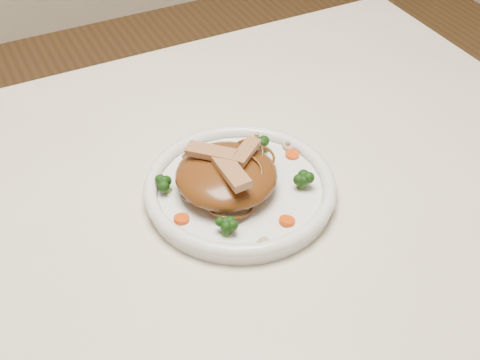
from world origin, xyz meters
name	(u,v)px	position (x,y,z in m)	size (l,w,h in m)	color
table	(204,241)	(0.00, 0.00, 0.65)	(1.20, 0.80, 0.75)	silver
plate	(240,192)	(0.05, -0.03, 0.76)	(0.27, 0.27, 0.02)	white
noodle_mound	(226,175)	(0.03, -0.02, 0.79)	(0.14, 0.14, 0.05)	#5D3111
chicken_a	(246,151)	(0.06, -0.02, 0.82)	(0.06, 0.02, 0.01)	tan
chicken_b	(211,152)	(0.02, 0.00, 0.82)	(0.07, 0.02, 0.01)	tan
chicken_c	(231,171)	(0.02, -0.05, 0.82)	(0.08, 0.02, 0.01)	tan
broccoli_0	(264,143)	(0.11, 0.03, 0.78)	(0.02, 0.02, 0.03)	#163B0C
broccoli_1	(167,183)	(-0.05, 0.01, 0.78)	(0.02, 0.02, 0.03)	#163B0C
broccoli_2	(226,226)	(-0.01, -0.10, 0.78)	(0.02, 0.02, 0.03)	#163B0C
broccoli_3	(302,179)	(0.12, -0.07, 0.78)	(0.03, 0.03, 0.03)	#163B0C
carrot_0	(241,149)	(0.08, 0.04, 0.77)	(0.02, 0.02, 0.01)	#E34808
carrot_1	(182,219)	(-0.05, -0.05, 0.77)	(0.02, 0.02, 0.01)	#E34808
carrot_2	(292,155)	(0.15, 0.00, 0.77)	(0.02, 0.02, 0.01)	#E34808
carrot_3	(194,163)	(0.01, 0.04, 0.77)	(0.02, 0.02, 0.01)	#E34808
carrot_4	(287,221)	(0.07, -0.12, 0.77)	(0.02, 0.02, 0.01)	#E34808
mushroom_0	(262,245)	(0.02, -0.14, 0.77)	(0.02, 0.02, 0.01)	beige
mushroom_1	(288,146)	(0.15, 0.02, 0.77)	(0.02, 0.02, 0.01)	beige
mushroom_2	(162,182)	(-0.05, 0.03, 0.77)	(0.03, 0.03, 0.01)	beige
mushroom_3	(257,138)	(0.12, 0.06, 0.77)	(0.02, 0.02, 0.01)	beige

